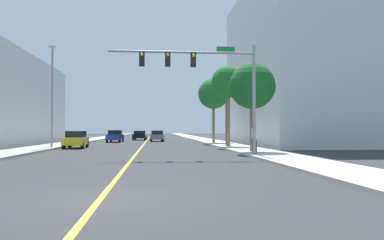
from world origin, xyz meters
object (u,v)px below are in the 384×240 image
at_px(palm_far, 214,94).
at_px(car_black, 140,135).
at_px(street_lamp, 52,91).
at_px(pedestrian, 254,139).
at_px(car_yellow, 76,139).
at_px(car_blue, 115,136).
at_px(palm_near, 252,87).
at_px(car_gray, 157,136).
at_px(palm_mid, 228,83).
at_px(traffic_signal_mast, 207,73).

distance_m(palm_far, car_black, 18.95).
relative_size(street_lamp, pedestrian, 4.72).
xyz_separation_m(palm_far, car_yellow, (-13.47, -8.77, -4.91)).
distance_m(car_blue, car_yellow, 15.57).
xyz_separation_m(palm_near, palm_far, (-0.11, 17.17, 1.06)).
bearing_deg(car_gray, pedestrian, -80.20).
height_order(car_gray, car_black, car_gray).
bearing_deg(palm_mid, palm_near, -89.30).
height_order(traffic_signal_mast, palm_far, palm_far).
height_order(street_lamp, pedestrian, street_lamp).
distance_m(street_lamp, pedestrian, 17.76).
distance_m(palm_mid, car_blue, 19.91).
xyz_separation_m(traffic_signal_mast, car_yellow, (-10.01, 11.63, -4.24)).
distance_m(car_black, pedestrian, 35.98).
xyz_separation_m(car_gray, pedestrian, (6.17, -27.80, 0.29)).
xyz_separation_m(palm_near, car_black, (-9.03, 33.14, -3.88)).
distance_m(palm_mid, pedestrian, 11.42).
xyz_separation_m(palm_near, car_gray, (-6.49, 26.03, -3.84)).
bearing_deg(traffic_signal_mast, palm_mid, 73.67).
xyz_separation_m(palm_far, car_black, (-8.92, 15.97, -4.94)).
xyz_separation_m(palm_near, car_blue, (-11.80, 23.87, -3.83)).
distance_m(car_black, car_blue, 9.68).
xyz_separation_m(palm_far, car_blue, (-11.69, 6.70, -4.90)).
relative_size(street_lamp, palm_far, 1.17).
distance_m(car_gray, pedestrian, 28.48).
distance_m(palm_far, car_blue, 14.34).
distance_m(car_black, car_yellow, 25.16).
height_order(palm_mid, pedestrian, palm_mid).
relative_size(palm_near, car_black, 1.35).
distance_m(car_gray, car_black, 7.55).
bearing_deg(traffic_signal_mast, car_yellow, 130.70).
height_order(traffic_signal_mast, street_lamp, street_lamp).
bearing_deg(palm_far, car_blue, 150.19).
bearing_deg(pedestrian, traffic_signal_mast, -136.64).
bearing_deg(palm_near, car_blue, 116.30).
bearing_deg(car_yellow, street_lamp, 36.70).
height_order(palm_far, pedestrian, palm_far).
distance_m(street_lamp, car_gray, 21.32).
bearing_deg(pedestrian, car_blue, 133.21).
relative_size(palm_far, car_blue, 1.63).
relative_size(car_gray, pedestrian, 2.18).
bearing_deg(car_yellow, car_blue, -98.52).
distance_m(palm_mid, car_black, 26.63).
height_order(car_black, pedestrian, pedestrian).
bearing_deg(palm_mid, car_blue, 127.41).
relative_size(palm_mid, car_blue, 1.63).
bearing_deg(palm_far, traffic_signal_mast, -99.62).
height_order(street_lamp, car_blue, street_lamp).
distance_m(palm_far, car_yellow, 16.80).
bearing_deg(car_black, palm_far, -58.30).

